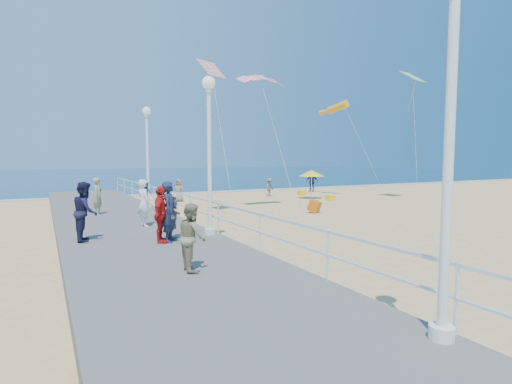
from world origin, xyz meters
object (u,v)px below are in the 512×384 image
box_kite (314,207)px  beach_chair_left (330,198)px  spectator_5 (171,218)px  spectator_3 (161,215)px  lamp_post_mid (209,139)px  spectator_0 (170,212)px  spectator_6 (98,196)px  beach_walker_b (312,182)px  woman_holding_toddler (144,203)px  beach_umbrella (311,173)px  lamp_post_far (147,146)px  beach_chair_right (302,193)px  lamp_post_near (451,110)px  spectator_1 (192,237)px  beach_walker_c (179,191)px  toddler_held (147,193)px  spectator_7 (85,211)px  beach_walker_a (270,187)px

box_kite → beach_chair_left: bearing=12.0°
spectator_5 → spectator_3: bearing=149.4°
lamp_post_mid → spectator_0: (-1.54, -0.54, -2.32)m
spectator_5 → spectator_6: size_ratio=0.83×
beach_walker_b → spectator_5: bearing=70.9°
woman_holding_toddler → beach_umbrella: woman_holding_toddler is taller
lamp_post_far → spectator_0: (-1.54, -9.54, -2.32)m
beach_walker_b → spectator_3: bearing=70.7°
spectator_6 → beach_umbrella: (15.26, 4.32, 0.65)m
woman_holding_toddler → beach_chair_right: bearing=-65.2°
lamp_post_near → spectator_5: size_ratio=3.74×
spectator_1 → beach_chair_left: size_ratio=2.85×
spectator_3 → spectator_5: size_ratio=1.23×
beach_umbrella → spectator_6: bearing=-164.2°
lamp_post_mid → beach_walker_b: bearing=45.5°
beach_walker_b → beach_walker_c: size_ratio=1.17×
spectator_1 → box_kite: size_ratio=2.61×
lamp_post_mid → box_kite: (8.18, 5.13, -3.36)m
lamp_post_far → beach_chair_right: (13.67, 5.33, -3.46)m
beach_walker_c → beach_chair_right: size_ratio=2.84×
spectator_0 → spectator_1: bearing=-157.3°
toddler_held → beach_walker_c: bearing=-35.2°
spectator_3 → spectator_5: 0.55m
box_kite → beach_walker_b: bearing=22.7°
toddler_held → spectator_6: 4.40m
spectator_7 → woman_holding_toddler: bearing=-41.5°
beach_chair_left → beach_chair_right: same height
woman_holding_toddler → spectator_0: spectator_0 is taller
toddler_held → spectator_0: 3.43m
woman_holding_toddler → box_kite: size_ratio=3.02×
lamp_post_mid → spectator_5: lamp_post_mid is taller
woman_holding_toddler → toddler_held: (0.15, 0.15, 0.38)m
lamp_post_near → spectator_5: (-1.41, 8.76, -2.55)m
lamp_post_far → toddler_held: lamp_post_far is taller
toddler_held → spectator_6: bearing=4.7°
lamp_post_near → lamp_post_far: same height
lamp_post_far → spectator_7: lamp_post_far is taller
beach_walker_c → beach_chair_left: beach_walker_c is taller
lamp_post_mid → box_kite: bearing=32.1°
beach_walker_c → beach_umbrella: size_ratio=0.73×
spectator_3 → spectator_6: 7.67m
woman_holding_toddler → beach_walker_c: (4.92, 11.49, -0.52)m
spectator_3 → spectator_5: bearing=-26.2°
beach_walker_b → beach_chair_right: beach_walker_b is taller
box_kite → beach_chair_right: size_ratio=1.09×
spectator_3 → beach_walker_a: 19.87m
beach_walker_c → beach_chair_left: (9.58, -4.58, -0.58)m
woman_holding_toddler → spectator_1: 6.63m
lamp_post_mid → spectator_1: size_ratio=3.39×
spectator_5 → beach_walker_c: 15.21m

